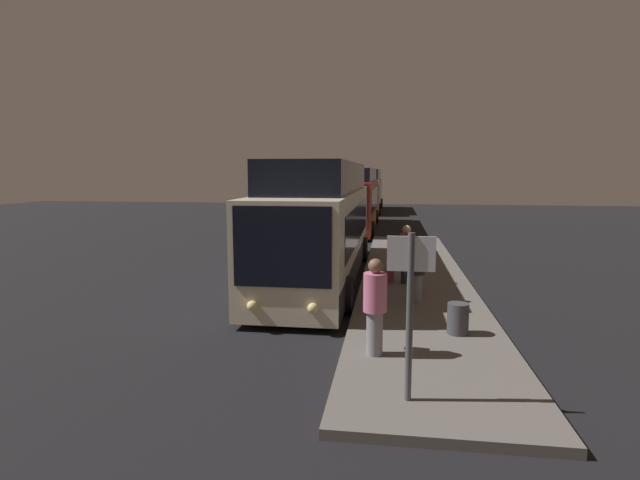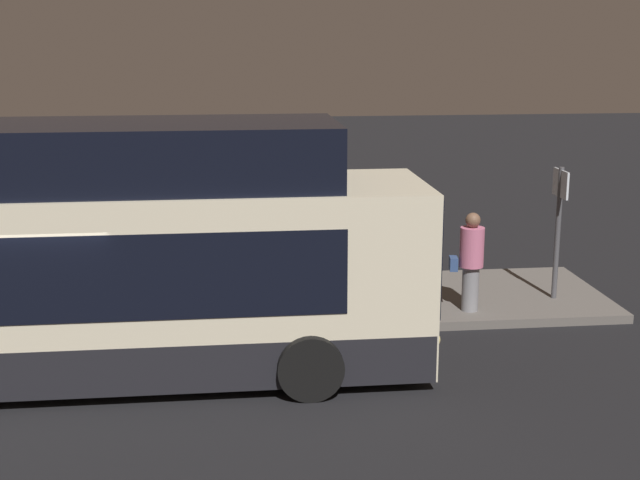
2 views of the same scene
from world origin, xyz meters
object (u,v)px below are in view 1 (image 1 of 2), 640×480
(bus_second, at_px, (355,202))
(trash_bin, at_px, (458,319))
(passenger_waiting, at_px, (406,252))
(passenger_with_bags, at_px, (375,304))
(bus_lead, at_px, (321,227))
(sign_post, at_px, (410,295))
(bus_third, at_px, (366,192))
(passenger_boarding, at_px, (417,269))
(suitcase, at_px, (390,272))

(bus_second, bearing_deg, trash_bin, 10.10)
(passenger_waiting, xyz_separation_m, passenger_with_bags, (6.17, -0.72, 0.01))
(passenger_waiting, xyz_separation_m, trash_bin, (4.73, 0.95, -0.63))
(bus_lead, height_order, sign_post, bus_lead)
(bus_third, relative_size, passenger_waiting, 6.68)
(bus_third, height_order, trash_bin, bus_third)
(passenger_with_bags, bearing_deg, sign_post, -63.81)
(passenger_waiting, relative_size, sign_post, 0.71)
(passenger_boarding, height_order, sign_post, sign_post)
(bus_second, height_order, trash_bin, bus_second)
(bus_second, bearing_deg, passenger_with_bags, 5.22)
(bus_lead, bearing_deg, trash_bin, 32.56)
(passenger_with_bags, height_order, trash_bin, passenger_with_bags)
(passenger_boarding, distance_m, suitcase, 2.54)
(bus_lead, height_order, trash_bin, bus_lead)
(sign_post, bearing_deg, bus_third, -176.16)
(passenger_boarding, bearing_deg, trash_bin, -116.84)
(trash_bin, bearing_deg, sign_post, -19.06)
(bus_lead, relative_size, bus_second, 0.94)
(suitcase, bearing_deg, trash_bin, 16.12)
(bus_third, height_order, passenger_boarding, bus_third)
(bus_third, bearing_deg, bus_second, 0.00)
(passenger_waiting, height_order, suitcase, passenger_waiting)
(passenger_waiting, bearing_deg, bus_second, 89.81)
(passenger_boarding, height_order, passenger_waiting, passenger_waiting)
(bus_third, xyz_separation_m, passenger_with_bags, (36.70, 2.03, -0.56))
(passenger_with_bags, bearing_deg, bus_third, 102.30)
(sign_post, xyz_separation_m, trash_bin, (-3.24, 1.12, -1.26))
(suitcase, height_order, trash_bin, suitcase)
(passenger_boarding, relative_size, passenger_waiting, 0.89)
(sign_post, distance_m, trash_bin, 3.66)
(bus_third, distance_m, trash_bin, 35.48)
(trash_bin, bearing_deg, bus_second, -169.90)
(bus_second, distance_m, passenger_boarding, 18.48)
(bus_lead, bearing_deg, bus_third, -180.00)
(bus_third, relative_size, trash_bin, 18.19)
(suitcase, bearing_deg, bus_third, -175.71)
(bus_third, height_order, suitcase, bus_third)
(bus_second, xyz_separation_m, passenger_boarding, (18.22, 2.99, -0.68))
(bus_lead, bearing_deg, sign_post, 15.94)
(passenger_boarding, distance_m, trash_bin, 2.72)
(bus_second, height_order, passenger_boarding, bus_second)
(bus_lead, relative_size, bus_third, 0.99)
(bus_lead, height_order, bus_third, bus_lead)
(bus_second, bearing_deg, passenger_boarding, 9.30)
(passenger_with_bags, bearing_deg, passenger_waiting, 92.44)
(passenger_with_bags, bearing_deg, passenger_boarding, 85.75)
(bus_third, bearing_deg, bus_lead, 0.00)
(bus_lead, xyz_separation_m, suitcase, (0.86, 2.28, -1.26))
(passenger_waiting, height_order, trash_bin, passenger_waiting)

